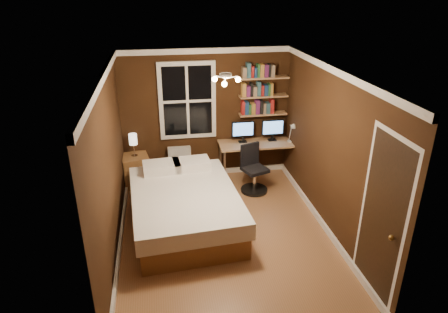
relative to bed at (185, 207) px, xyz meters
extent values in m
plane|color=brown|center=(0.58, -0.32, -0.32)|extent=(4.20, 4.20, 0.00)
cube|color=black|center=(0.58, 1.78, 0.93)|extent=(3.20, 0.04, 2.50)
cube|color=black|center=(-1.02, -0.32, 0.93)|extent=(0.04, 4.20, 2.50)
cube|color=black|center=(2.18, -0.32, 0.93)|extent=(0.04, 4.20, 2.50)
cube|color=white|center=(0.58, -0.32, 2.18)|extent=(3.20, 4.20, 0.02)
cube|color=silver|center=(0.23, 1.75, 1.23)|extent=(1.06, 0.06, 1.46)
sphere|color=#B58940|center=(2.13, -2.17, 0.68)|extent=(0.06, 0.06, 0.06)
cube|color=#A77D51|center=(1.66, 1.66, 0.93)|extent=(0.92, 0.22, 0.03)
cube|color=#A77D51|center=(1.66, 1.66, 1.28)|extent=(0.92, 0.22, 0.03)
cube|color=#A77D51|center=(1.66, 1.66, 1.63)|extent=(0.92, 0.22, 0.03)
cube|color=brown|center=(0.00, -0.03, -0.15)|extent=(1.67, 2.26, 0.34)
cube|color=white|center=(0.00, -0.03, 0.15)|extent=(1.76, 2.33, 0.26)
cube|color=white|center=(-0.32, 0.79, 0.36)|extent=(0.66, 0.48, 0.15)
cube|color=white|center=(0.20, 0.83, 0.36)|extent=(0.66, 0.48, 0.15)
cube|color=brown|center=(-0.81, 1.53, -0.02)|extent=(0.55, 0.55, 0.60)
cube|color=beige|center=(0.03, 1.67, 0.01)|extent=(0.44, 0.15, 0.66)
cube|color=#A77D51|center=(1.56, 1.47, 0.40)|extent=(1.55, 0.58, 0.04)
cylinder|color=beige|center=(0.84, 1.22, 0.03)|extent=(0.04, 0.04, 0.70)
cylinder|color=beige|center=(2.28, 1.22, 0.03)|extent=(0.04, 0.04, 0.70)
cylinder|color=beige|center=(0.84, 1.72, 0.03)|extent=(0.04, 0.04, 0.70)
cylinder|color=beige|center=(2.28, 1.72, 0.03)|extent=(0.04, 0.04, 0.70)
cylinder|color=black|center=(1.35, 0.91, -0.30)|extent=(0.49, 0.49, 0.05)
cylinder|color=silver|center=(1.35, 0.91, -0.09)|extent=(0.05, 0.05, 0.36)
cube|color=black|center=(1.35, 0.91, 0.12)|extent=(0.52, 0.52, 0.06)
cube|color=black|center=(1.29, 1.07, 0.36)|extent=(0.37, 0.18, 0.42)
camera|label=1|loc=(-0.29, -5.46, 3.25)|focal=32.00mm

